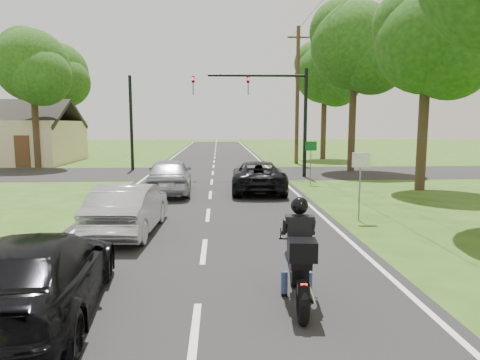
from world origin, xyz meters
name	(u,v)px	position (x,y,z in m)	size (l,w,h in m)	color
ground	(204,251)	(0.00, 0.00, 0.00)	(140.00, 140.00, 0.00)	#2A4A14
road	(211,188)	(0.00, 10.00, 0.01)	(8.00, 100.00, 0.01)	black
cross_road	(213,173)	(0.00, 16.00, 0.01)	(60.00, 7.00, 0.01)	black
motorcycle_rider	(299,263)	(1.68, -3.07, 0.72)	(0.63, 2.13, 1.84)	black
dark_suv	(258,176)	(2.10, 8.84, 0.69)	(2.25, 4.88, 1.36)	black
silver_sedan	(129,208)	(-2.11, 1.84, 0.69)	(1.44, 4.13, 1.36)	silver
silver_suv	(170,176)	(-1.74, 8.48, 0.78)	(1.82, 4.53, 1.54)	#ACAEB4
dark_car_behind	(37,275)	(-2.44, -3.34, 0.68)	(1.86, 4.59, 1.33)	black
traffic_signal	(272,103)	(3.34, 14.00, 4.14)	(6.38, 0.44, 6.00)	black
signal_pole_far	(131,123)	(-5.20, 18.00, 3.00)	(0.20, 0.20, 6.00)	black
utility_pole_far	(297,95)	(6.20, 22.00, 5.08)	(1.60, 0.28, 10.00)	#4E3523
sign_white	(361,170)	(4.70, 2.98, 1.60)	(0.55, 0.07, 2.12)	slate
sign_green	(311,152)	(4.90, 10.98, 1.60)	(0.55, 0.07, 2.12)	slate
tree_row_c	(435,48)	(9.75, 8.80, 6.23)	(4.80, 4.65, 8.76)	#332316
tree_row_d	(361,51)	(9.10, 16.76, 7.43)	(5.76, 5.58, 10.45)	#332316
tree_row_e	(329,77)	(9.48, 25.78, 6.83)	(5.28, 5.12, 9.61)	#332316
tree_left_near	(35,70)	(-11.73, 19.78, 6.53)	(5.12, 4.96, 9.22)	#332316
tree_left_far	(60,77)	(-13.70, 29.76, 7.13)	(5.76, 5.58, 10.14)	#332316
house	(6,140)	(-16.00, 24.00, 1.77)	(10.20, 8.00, 4.84)	tan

